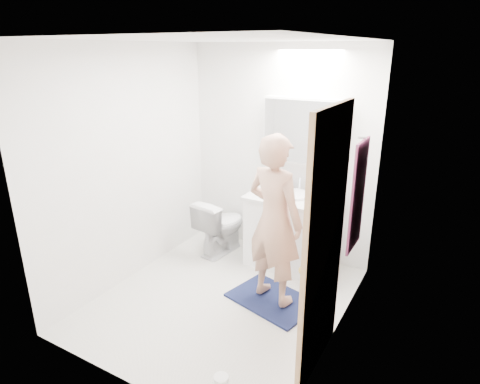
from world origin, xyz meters
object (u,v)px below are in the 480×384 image
Objects in this scene: medicine_cabinet at (303,131)px; person at (275,220)px; vanity_cabinet at (290,233)px; toilet_paper_roll at (221,382)px; soap_bottle_b at (287,182)px; toilet at (221,225)px; toothbrush_cup at (314,192)px; soap_bottle_a at (276,179)px.

person is (0.13, -0.96, -0.65)m from medicine_cabinet.
vanity_cabinet is at bearing -93.41° from medicine_cabinet.
medicine_cabinet is 2.59m from toilet_paper_roll.
soap_bottle_b is (-0.16, -0.03, -0.59)m from medicine_cabinet.
toilet_paper_roll is (0.28, -2.13, -1.45)m from medicine_cabinet.
toilet is at bearing -172.22° from vanity_cabinet.
toilet_paper_roll is at bearing -87.17° from toothbrush_cup.
person is 6.71× the size of soap_bottle_a.
toilet_paper_roll is at bearing -82.55° from medicine_cabinet.
toilet is 2.82× the size of soap_bottle_a.
toilet is at bearing -159.16° from medicine_cabinet.
vanity_cabinet is at bearing -64.90° from person.
medicine_cabinet reaches higher than soap_bottle_a.
medicine_cabinet is 0.63m from soap_bottle_a.
medicine_cabinet is 0.66m from toothbrush_cup.
medicine_cabinet reaches higher than toothbrush_cup.
vanity_cabinet is 0.57m from soap_bottle_b.
medicine_cabinet is 0.55× the size of person.
medicine_cabinet is 3.66× the size of soap_bottle_a.
toothbrush_cup is (0.04, 0.91, 0.01)m from person.
medicine_cabinet is at bearing 97.45° from toilet_paper_roll.
soap_bottle_a reaches higher than toilet.
soap_bottle_b is (-0.14, 0.18, 0.52)m from vanity_cabinet.
person is at bearing -72.81° from soap_bottle_b.
vanity_cabinet is at bearing 98.62° from toilet_paper_roll.
soap_bottle_a is at bearing -147.75° from toilet.
medicine_cabinet is (0.01, 0.21, 1.11)m from vanity_cabinet.
vanity_cabinet is 0.53m from toothbrush_cup.
soap_bottle_b is 0.33m from toothbrush_cup.
toilet is (-0.85, -0.33, -1.16)m from medicine_cabinet.
soap_bottle_b is at bearing -169.10° from medicine_cabinet.
soap_bottle_a is at bearing -167.72° from medicine_cabinet.
vanity_cabinet is 8.18× the size of toilet_paper_roll.
toilet is 0.42× the size of person.
person is at bearing 154.84° from toilet.
medicine_cabinet is at bearing 12.28° from soap_bottle_a.
toilet is 0.87m from soap_bottle_a.
medicine_cabinet is at bearing 86.59° from vanity_cabinet.
medicine_cabinet reaches higher than vanity_cabinet.
vanity_cabinet reaches higher than toilet_paper_roll.
toothbrush_cup reaches higher than vanity_cabinet.
medicine_cabinet is at bearing 164.08° from toothbrush_cup.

